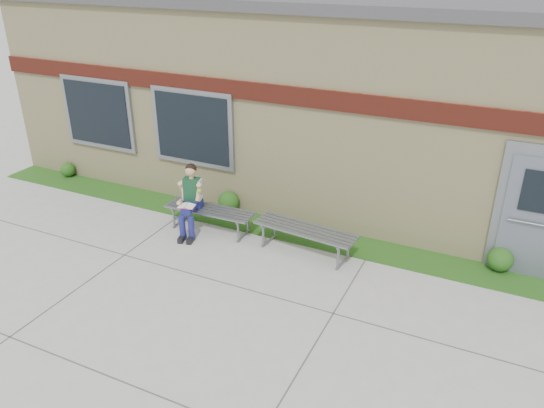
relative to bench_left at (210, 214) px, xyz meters
The scene contains 9 objects.
ground 2.91m from the bench_left, 43.79° to the right, with size 80.00×80.00×0.00m, color #9E9E99.
grass_strip 2.20m from the bench_left, 16.04° to the left, with size 16.00×0.80×0.02m, color #1A4312.
school_building 4.83m from the bench_left, 62.39° to the left, with size 16.20×6.22×4.20m.
bench_left is the anchor object (origin of this frame).
bench_right 2.00m from the bench_left, ahead, with size 1.94×0.72×0.49m.
girl 0.50m from the bench_left, 145.33° to the right, with size 0.55×0.85×1.37m.
shrub_west 4.63m from the bench_left, 169.42° to the left, with size 0.35×0.35×0.35m, color #1A4312.
shrub_mid 0.86m from the bench_left, 94.56° to the left, with size 0.45×0.45×0.45m, color #1A4312.
shrub_east 5.32m from the bench_left, ahead, with size 0.43×0.43×0.43m, color #1A4312.
Camera 1 is at (2.96, -5.81, 4.99)m, focal length 35.00 mm.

